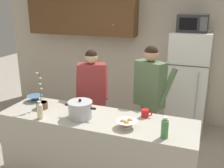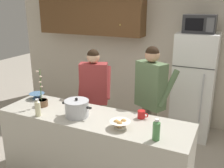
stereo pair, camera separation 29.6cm
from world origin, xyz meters
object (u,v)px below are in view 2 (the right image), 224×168
Objects in this scene: potted_orchid at (42,101)px; bread_bowl at (120,124)px; cooking_pot at (77,108)px; coffee_mug at (142,114)px; bottle_near_edge at (38,108)px; bottle_mid_counter at (156,130)px; refrigerator at (194,86)px; microwave at (200,24)px; person_near_pot at (94,89)px; empty_bowl at (37,96)px; person_by_sink at (151,91)px.

bread_bowl is at bearing -6.23° from potted_orchid.
cooking_pot is 0.77m from coffee_mug.
bottle_mid_counter is at bearing 2.30° from bottle_near_edge.
microwave reaches higher than refrigerator.
bottle_near_edge is (-1.15, -0.47, 0.06)m from coffee_mug.
refrigerator reaches higher than person_near_pot.
bread_bowl is 0.47× the size of potted_orchid.
bottle_mid_counter reaches higher than coffee_mug.
person_near_pot is at bearing 105.03° from cooking_pot.
empty_bowl is (-1.91, -1.67, 0.08)m from refrigerator.
bottle_mid_counter is (1.22, -0.93, 0.04)m from person_near_pot.
potted_orchid reaches higher than coffee_mug.
potted_orchid is at bearing 172.76° from bottle_mid_counter.
person_by_sink is 1.53m from bottle_near_edge.
microwave is 2.72m from bottle_near_edge.
person_near_pot is 7.07× the size of bottle_mid_counter.
person_by_sink is 7.46× the size of bottle_mid_counter.
cooking_pot is at bearing -158.58° from coffee_mug.
person_near_pot is 1.17m from bread_bowl.
refrigerator is 4.41× the size of cooking_pot.
person_near_pot is at bearing 142.81° from bottle_mid_counter.
bottle_near_edge is at bearing -172.58° from bread_bowl.
microwave is at bearing 60.60° from cooking_pot.
person_by_sink is 7.76× the size of bottle_near_edge.
bottle_near_edge is (-1.02, -0.13, 0.05)m from bread_bowl.
refrigerator is 2.06m from bottle_mid_counter.
coffee_mug is 0.26× the size of potted_orchid.
cooking_pot is 1.73× the size of bread_bowl.
person_near_pot is at bearing -139.34° from microwave.
refrigerator is at bearing 66.65° from person_by_sink.
cooking_pot is 0.81× the size of potted_orchid.
cooking_pot is (-0.63, -0.91, -0.03)m from person_by_sink.
empty_bowl is at bearing 162.93° from cooking_pot.
empty_bowl is (-1.42, 0.31, -0.00)m from bread_bowl.
person_near_pot reaches higher than empty_bowl.
refrigerator reaches higher than bottle_mid_counter.
bread_bowl is (-0.49, -1.98, 0.09)m from refrigerator.
person_by_sink is 1.11m from cooking_pot.
microwave is 2.22× the size of bottle_near_edge.
cooking_pot is at bearing -119.40° from microwave.
empty_bowl is 0.44× the size of potted_orchid.
coffee_mug is 0.58× the size of bottle_mid_counter.
cooking_pot is at bearing 172.58° from bottle_mid_counter.
bottle_near_edge is at bearing -58.35° from potted_orchid.
bottle_mid_counter reaches higher than empty_bowl.
potted_orchid is (-1.60, 0.20, -0.04)m from bottle_mid_counter.
coffee_mug is 0.56× the size of bread_bowl.
cooking_pot is 1.85× the size of empty_bowl.
refrigerator is 2.60m from bottle_near_edge.
microwave is 2.21× the size of empty_bowl.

